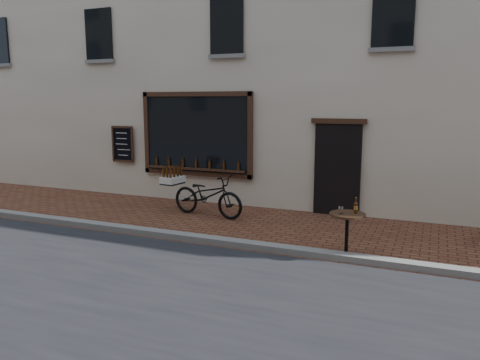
% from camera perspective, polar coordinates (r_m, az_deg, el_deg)
% --- Properties ---
extents(ground, '(90.00, 90.00, 0.00)m').
position_cam_1_polar(ground, '(9.08, -4.90, -7.90)').
color(ground, '#572B1C').
rests_on(ground, ground).
extents(kerb, '(90.00, 0.25, 0.12)m').
position_cam_1_polar(kerb, '(9.23, -4.32, -7.20)').
color(kerb, slate).
rests_on(kerb, ground).
extents(shop_building, '(28.00, 6.20, 10.00)m').
position_cam_1_polar(shop_building, '(14.89, 7.20, 18.31)').
color(shop_building, beige).
rests_on(shop_building, ground).
extents(cargo_bicycle, '(2.29, 0.95, 1.09)m').
position_cam_1_polar(cargo_bicycle, '(11.20, -4.12, -1.78)').
color(cargo_bicycle, black).
rests_on(cargo_bicycle, ground).
extents(bistro_table, '(0.63, 0.63, 1.08)m').
position_cam_1_polar(bistro_table, '(8.39, 12.94, -5.50)').
color(bistro_table, black).
rests_on(bistro_table, ground).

